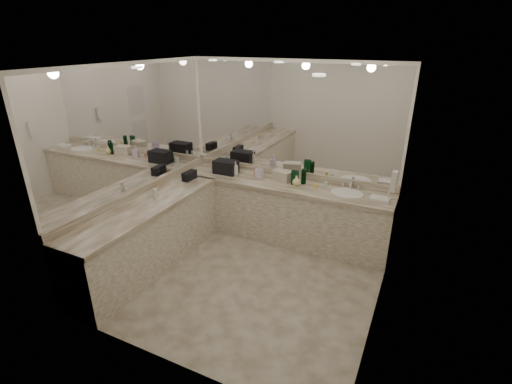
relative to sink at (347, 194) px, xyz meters
The scene contains 35 objects.
floor 1.77m from the sink, 128.37° to the right, with size 3.20×3.20×0.00m, color #BCB2A0.
ceiling 2.29m from the sink, 128.37° to the right, with size 3.20×3.20×0.00m, color white.
wall_back 1.08m from the sink, 162.47° to the left, with size 3.20×0.02×2.60m, color white.
wall_left 2.85m from the sink, 154.80° to the right, with size 0.02×3.00×2.60m, color white.
wall_right 1.42m from the sink, 61.56° to the right, with size 0.02×3.00×2.60m, color white.
vanity_back_base 1.06m from the sink, behind, with size 3.20×0.60×0.84m, color silver.
vanity_back_top 0.95m from the sink, behind, with size 3.20×0.64×0.06m, color beige.
vanity_left_base 2.75m from the sink, 146.31° to the right, with size 0.60×2.40×0.84m, color silver.
vanity_left_top 2.70m from the sink, 146.19° to the right, with size 0.64×2.42×0.06m, color beige.
backsplash_back 0.99m from the sink, 163.58° to the left, with size 3.20×0.04×0.10m, color beige.
backsplash_left 2.80m from the sink, 154.62° to the right, with size 0.04×3.00×0.10m, color beige.
mirror_back 1.33m from the sink, 163.13° to the left, with size 3.12×0.01×1.55m, color white.
mirror_left 2.94m from the sink, 154.69° to the right, with size 0.01×2.92×1.55m, color white.
sink is the anchor object (origin of this frame).
faucet 0.22m from the sink, 90.00° to the left, with size 0.24×0.16×0.14m, color silver.
wall_phone 0.91m from the sink, 39.57° to the right, with size 0.06×0.10×0.24m, color white.
door 1.82m from the sink, 69.46° to the right, with size 0.02×0.82×2.10m, color white.
black_toiletry_bag 1.90m from the sink, behind, with size 0.36×0.23×0.21m, color black.
black_bag_spill 2.30m from the sink, 167.88° to the right, with size 0.11×0.24×0.13m, color black.
cream_cosmetic_case 0.99m from the sink, behind, with size 0.27×0.17×0.16m, color beige.
hand_towel 0.44m from the sink, ahead, with size 0.25×0.17×0.04m, color white.
lotion_left 2.58m from the sink, 150.84° to the right, with size 0.05×0.05×0.12m, color white.
soap_bottle_a 1.72m from the sink, behind, with size 0.08×0.08×0.22m, color beige.
soap_bottle_b 1.34m from the sink, behind, with size 0.10×0.10×0.22m, color silver.
soap_bottle_c 0.73m from the sink, behind, with size 0.12×0.12×0.15m, color #F3EB96.
green_bottle_0 0.67m from the sink, behind, with size 0.06×0.06×0.19m, color #0A5526.
green_bottle_1 0.67m from the sink, behind, with size 0.07×0.07×0.22m, color #0A5526.
green_bottle_2 0.79m from the sink, behind, with size 0.06×0.06×0.21m, color #0A5526.
green_bottle_3 0.75m from the sink, behind, with size 0.06×0.06×0.21m, color #0A5526.
amenity_bottle_0 0.45m from the sink, behind, with size 0.04×0.04×0.06m, color #F2D84C.
amenity_bottle_1 1.46m from the sink, behind, with size 0.04×0.04×0.07m, color #E57F66.
amenity_bottle_2 2.20m from the sink, behind, with size 0.04×0.04×0.10m, color silver.
amenity_bottle_3 2.01m from the sink, behind, with size 0.04×0.04×0.12m, color #3F3F4C.
amenity_bottle_4 0.35m from the sink, 162.32° to the left, with size 0.05×0.05×0.08m, color silver.
amenity_bottle_5 2.12m from the sink, behind, with size 0.04×0.04×0.11m, color silver.
Camera 1 is at (1.84, -3.53, 2.86)m, focal length 26.00 mm.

